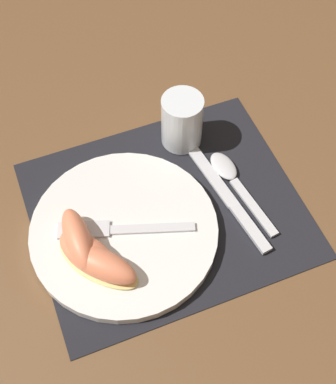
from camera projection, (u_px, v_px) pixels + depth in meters
The scene contains 10 objects.
ground_plane at pixel (167, 210), 0.82m from camera, with size 3.00×3.00×0.00m, color brown.
placemat at pixel (167, 209), 0.82m from camera, with size 0.40×0.34×0.00m.
plate at pixel (124, 231), 0.79m from camera, with size 0.28×0.28×0.02m.
juice_glass at pixel (182, 123), 0.86m from camera, with size 0.07×0.07×0.09m.
knife at pixel (228, 198), 0.82m from camera, with size 0.05×0.23×0.01m.
spoon at pixel (231, 177), 0.84m from camera, with size 0.05×0.17×0.01m.
fork at pixel (116, 230), 0.78m from camera, with size 0.19×0.08×0.00m.
citrus_wedge_0 at pixel (78, 240), 0.75m from camera, with size 0.04×0.11×0.05m.
citrus_wedge_1 at pixel (88, 255), 0.74m from camera, with size 0.10×0.12×0.03m.
citrus_wedge_2 at pixel (100, 264), 0.73m from camera, with size 0.11×0.12×0.04m.
Camera 1 is at (-0.15, -0.39, 0.70)m, focal length 50.00 mm.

